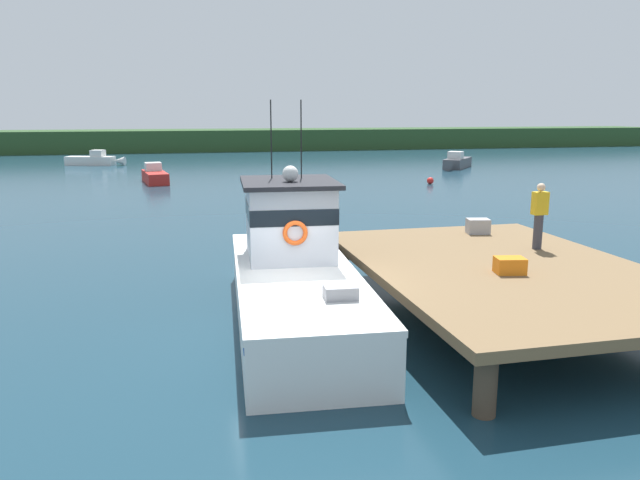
{
  "coord_description": "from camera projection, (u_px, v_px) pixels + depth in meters",
  "views": [
    {
      "loc": [
        -2.18,
        -11.85,
        4.54
      ],
      "look_at": [
        1.2,
        2.6,
        1.4
      ],
      "focal_mm": 34.25,
      "sensor_mm": 36.0,
      "label": 1
    }
  ],
  "objects": [
    {
      "name": "ground_plane",
      "position": [
        292.0,
        333.0,
        12.72
      ],
      "size": [
        200.0,
        200.0,
        0.0
      ],
      "primitive_type": "plane",
      "color": "#193847"
    },
    {
      "name": "dock",
      "position": [
        504.0,
        270.0,
        13.57
      ],
      "size": [
        6.0,
        9.0,
        1.2
      ],
      "color": "#4C3D2D",
      "rests_on": "ground"
    },
    {
      "name": "main_fishing_boat",
      "position": [
        293.0,
        272.0,
        13.67
      ],
      "size": [
        3.11,
        9.91,
        4.8
      ],
      "color": "white",
      "rests_on": "ground"
    },
    {
      "name": "crate_stack_mid_dock",
      "position": [
        478.0,
        226.0,
        16.96
      ],
      "size": [
        0.68,
        0.55,
        0.41
      ],
      "primitive_type": "cube",
      "rotation": [
        0.0,
        0.0,
        -0.2
      ],
      "color": "#9E9EA3",
      "rests_on": "dock"
    },
    {
      "name": "crate_single_far",
      "position": [
        510.0,
        265.0,
        12.79
      ],
      "size": [
        0.67,
        0.54,
        0.34
      ],
      "primitive_type": "cube",
      "rotation": [
        0.0,
        0.0,
        -0.19
      ],
      "color": "orange",
      "rests_on": "dock"
    },
    {
      "name": "deckhand_by_the_boat",
      "position": [
        539.0,
        215.0,
        14.93
      ],
      "size": [
        0.36,
        0.22,
        1.63
      ],
      "color": "#383842",
      "rests_on": "dock"
    },
    {
      "name": "moored_boat_outer_mooring",
      "position": [
        154.0,
        176.0,
        39.65
      ],
      "size": [
        1.86,
        5.02,
        1.25
      ],
      "color": "red",
      "rests_on": "ground"
    },
    {
      "name": "moored_boat_near_channel",
      "position": [
        456.0,
        162.0,
        49.39
      ],
      "size": [
        4.21,
        4.83,
        1.36
      ],
      "color": "#4C4C51",
      "rests_on": "ground"
    },
    {
      "name": "moored_boat_far_right",
      "position": [
        94.0,
        160.0,
        52.2
      ],
      "size": [
        5.12,
        2.49,
        1.29
      ],
      "color": "silver",
      "rests_on": "ground"
    },
    {
      "name": "mooring_buoy_channel_marker",
      "position": [
        315.0,
        242.0,
        20.57
      ],
      "size": [
        0.45,
        0.45,
        0.45
      ],
      "primitive_type": "sphere",
      "color": "#EA5B19",
      "rests_on": "ground"
    },
    {
      "name": "mooring_buoy_spare_mooring",
      "position": [
        430.0,
        181.0,
        38.61
      ],
      "size": [
        0.43,
        0.43,
        0.43
      ],
      "primitive_type": "sphere",
      "color": "red",
      "rests_on": "ground"
    },
    {
      "name": "far_shoreline",
      "position": [
        195.0,
        140.0,
        71.53
      ],
      "size": [
        120.0,
        8.0,
        2.4
      ],
      "primitive_type": "cube",
      "color": "#284723",
      "rests_on": "ground"
    }
  ]
}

